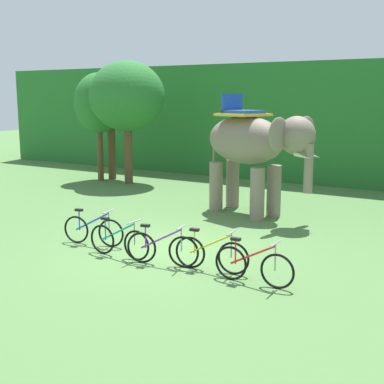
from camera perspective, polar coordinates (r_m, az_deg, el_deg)
The scene contains 11 objects.
ground_plane at distance 12.83m, azimuth -2.86°, elevation -6.35°, with size 80.00×80.00×0.00m, color #4C753D.
foliage_hedge at distance 25.22m, azimuth 15.48°, elevation 7.46°, with size 36.00×6.00×5.13m, color #28702D.
tree_far_left at distance 23.35m, azimuth -10.15°, elevation 9.47°, with size 2.11×2.11×4.70m.
tree_right at distance 23.70m, azimuth -8.90°, elevation 9.80°, with size 2.31×2.31×4.67m.
tree_far_right at distance 22.38m, azimuth -7.11°, elevation 10.28°, with size 3.18×3.18×5.16m.
elephant at distance 16.32m, azimuth 6.67°, elevation 5.08°, with size 4.23×2.68×3.78m.
bike_blue at distance 13.39m, azimuth -10.72°, elevation -4.11°, with size 1.69×0.53×0.92m.
bike_teal at distance 12.30m, azimuth -7.98°, elevation -5.31°, with size 1.71×0.52×0.92m.
bike_purple at distance 11.63m, azimuth -3.28°, elevation -6.16°, with size 1.68×0.57×0.92m.
bike_yellow at distance 11.23m, azimuth 2.11°, elevation -6.76°, with size 1.71×0.52×0.92m.
bike_red at distance 10.55m, azimuth 6.71°, elevation -7.97°, with size 1.71×0.52×0.92m.
Camera 1 is at (6.92, -10.15, 3.70)m, focal length 48.91 mm.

